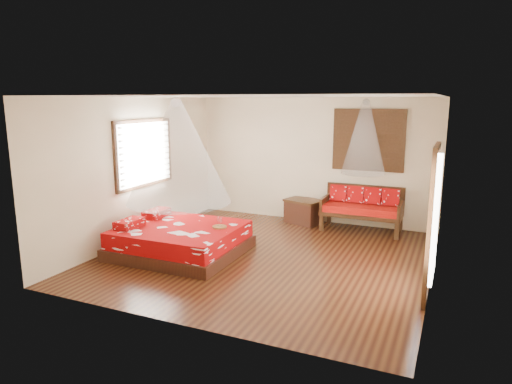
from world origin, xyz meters
TOP-DOWN VIEW (x-y plane):
  - room at (0.00, 0.00)m, footprint 5.54×5.54m
  - bed at (-1.52, -0.44)m, footprint 2.16×1.96m
  - daybed at (1.22, 2.38)m, footprint 1.66×0.74m
  - storage_chest at (-0.10, 2.45)m, footprint 0.93×0.79m
  - shutter_panel at (1.22, 2.72)m, footprint 1.52×0.06m
  - window_left at (-2.71, 0.20)m, footprint 0.10×1.74m
  - glazed_door at (2.72, -0.60)m, footprint 0.08×1.02m
  - wine_tray at (-0.81, -0.23)m, footprint 0.26×0.26m
  - mosquito_net_main at (-1.50, -0.44)m, footprint 1.85×1.85m
  - mosquito_net_daybed at (1.22, 2.25)m, footprint 0.90×0.90m

SIDE VIEW (x-z plane):
  - bed at x=-1.52m, z-range -0.07..0.57m
  - storage_chest at x=-0.10m, z-range 0.00..0.54m
  - daybed at x=1.22m, z-range 0.05..0.99m
  - wine_tray at x=-0.81m, z-range 0.45..0.66m
  - glazed_door at x=2.72m, z-range -0.01..2.15m
  - room at x=0.00m, z-range -0.02..2.82m
  - window_left at x=-2.71m, z-range 1.03..2.37m
  - mosquito_net_main at x=-1.50m, z-range 0.95..2.75m
  - shutter_panel at x=1.22m, z-range 1.24..2.56m
  - mosquito_net_daybed at x=1.22m, z-range 1.25..2.75m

